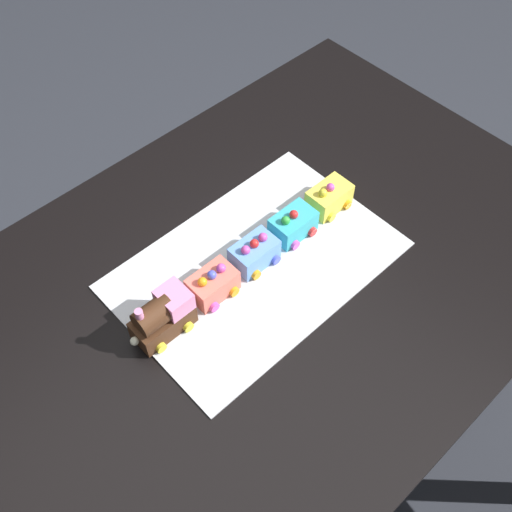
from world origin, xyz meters
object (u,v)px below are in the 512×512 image
object	(u,v)px
cake_car_tanker_lemon	(329,197)
cake_car_hopper_turquoise	(293,224)
cake_locomotive	(162,316)
cake_car_flatbed_sky_blue	(254,253)
dining_table	(276,292)
cake_car_gondola_coral	(213,284)

from	to	relation	value
cake_car_tanker_lemon	cake_car_hopper_turquoise	bearing A→B (deg)	180.00
cake_locomotive	cake_car_flatbed_sky_blue	distance (m)	0.25
dining_table	cake_car_hopper_turquoise	distance (m)	0.17
dining_table	cake_car_gondola_coral	distance (m)	0.21
dining_table	cake_car_flatbed_sky_blue	distance (m)	0.15
cake_car_gondola_coral	cake_car_tanker_lemon	xyz separation A→B (m)	(0.35, -0.00, -0.00)
cake_car_flatbed_sky_blue	cake_car_tanker_lemon	xyz separation A→B (m)	(0.24, -0.00, -0.00)
cake_car_gondola_coral	cake_car_flatbed_sky_blue	size ratio (longest dim) A/B	1.00
cake_car_gondola_coral	dining_table	bearing A→B (deg)	-15.37
cake_locomotive	cake_car_gondola_coral	world-z (taller)	cake_locomotive
dining_table	cake_car_flatbed_sky_blue	size ratio (longest dim) A/B	14.00
cake_car_flatbed_sky_blue	cake_car_tanker_lemon	distance (m)	0.24
cake_car_gondola_coral	cake_car_flatbed_sky_blue	xyz separation A→B (m)	(0.12, 0.00, 0.00)
dining_table	cake_car_tanker_lemon	world-z (taller)	cake_car_tanker_lemon
dining_table	cake_locomotive	bearing A→B (deg)	171.61
cake_car_hopper_turquoise	cake_car_tanker_lemon	distance (m)	0.12
cake_car_flatbed_sky_blue	dining_table	bearing A→B (deg)	-52.71
dining_table	cake_car_hopper_turquoise	bearing A→B (deg)	25.44
cake_locomotive	cake_car_hopper_turquoise	bearing A→B (deg)	0.00
cake_car_gondola_coral	cake_car_tanker_lemon	distance (m)	0.35
dining_table	cake_car_hopper_turquoise	xyz separation A→B (m)	(0.09, 0.04, 0.14)
cake_car_gondola_coral	cake_car_tanker_lemon	world-z (taller)	same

